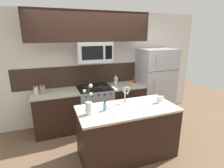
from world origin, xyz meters
The scene contains 21 objects.
ground_plane centered at (0.00, 0.00, 0.00)m, with size 10.00×10.00×0.00m, color brown.
rear_partition centered at (0.30, 1.28, 1.30)m, with size 5.20×0.10×2.60m, color silver.
splash_band centered at (0.00, 1.22, 1.15)m, with size 3.45×0.01×0.48m, color #332319.
back_counter_left centered at (-0.85, 0.90, 0.46)m, with size 0.98×0.65×0.91m.
back_counter_right centered at (0.78, 0.90, 0.46)m, with size 0.83×0.65×0.91m.
stove_range centered at (0.00, 0.90, 0.46)m, with size 0.76×0.64×0.93m.
microwave centered at (0.00, 0.88, 1.73)m, with size 0.74×0.40×0.43m.
upper_cabinet_band centered at (-0.07, 0.85, 2.24)m, with size 2.50×0.34×0.60m, color black.
refrigerator centered at (1.61, 0.92, 0.87)m, with size 0.88×0.74×1.75m.
storage_jar_tall centered at (-1.23, 0.93, 0.99)m, with size 0.09×0.09×0.16m.
storage_jar_medium centered at (-1.10, 0.91, 1.00)m, with size 0.11×0.11×0.18m.
banana_bunch centered at (0.93, 0.84, 0.93)m, with size 0.19×0.12×0.08m.
french_press centered at (0.54, 0.96, 1.01)m, with size 0.09×0.09×0.27m.
coffee_tin centered at (1.03, 0.95, 0.97)m, with size 0.08×0.08×0.11m, color #B22D23.
island_counter centered at (0.24, -0.35, 0.46)m, with size 1.68×0.80×0.91m.
kitchen_sink centered at (0.30, -0.35, 0.84)m, with size 0.76×0.42×0.16m.
sink_faucet centered at (0.30, -0.14, 1.11)m, with size 0.14×0.14×0.31m.
dish_soap_bottle centered at (-0.15, -0.33, 0.98)m, with size 0.06×0.05×0.16m.
drinking_glass centered at (0.84, -0.35, 0.97)m, with size 0.07×0.07×0.12m.
spare_glass centered at (0.95, -0.30, 0.96)m, with size 0.07×0.07×0.09m.
flower_vase centered at (-0.42, -0.38, 1.04)m, with size 0.15×0.10×0.49m.
Camera 1 is at (-0.94, -2.79, 2.11)m, focal length 28.00 mm.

